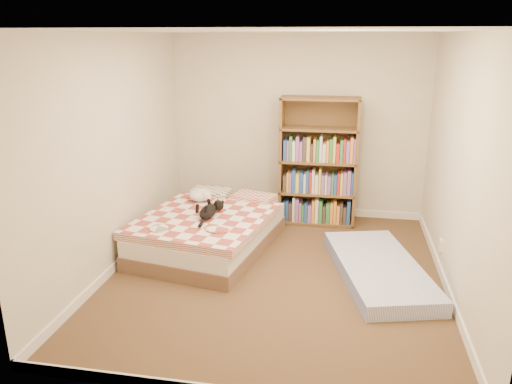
% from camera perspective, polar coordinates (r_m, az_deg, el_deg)
% --- Properties ---
extents(room, '(3.51, 4.01, 2.51)m').
position_cam_1_polar(room, '(5.04, 2.46, 2.94)').
color(room, '#44301D').
rests_on(room, ground).
extents(bed, '(1.63, 2.09, 0.50)m').
position_cam_1_polar(bed, '(6.04, -5.28, -4.29)').
color(bed, brown).
rests_on(bed, room).
extents(bookshelf, '(1.03, 0.35, 1.71)m').
position_cam_1_polar(bookshelf, '(6.78, 7.06, 1.45)').
color(bookshelf, brown).
rests_on(bookshelf, room).
extents(floor_mattress, '(1.23, 1.92, 0.16)m').
position_cam_1_polar(floor_mattress, '(5.53, 13.85, -8.57)').
color(floor_mattress, '#7280BE').
rests_on(floor_mattress, room).
extents(black_cat, '(0.31, 0.67, 0.15)m').
position_cam_1_polar(black_cat, '(5.82, -5.39, -2.11)').
color(black_cat, black).
rests_on(black_cat, bed).
extents(white_dog, '(0.33, 0.36, 0.15)m').
position_cam_1_polar(white_dog, '(6.36, -6.33, -0.33)').
color(white_dog, silver).
rests_on(white_dog, bed).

